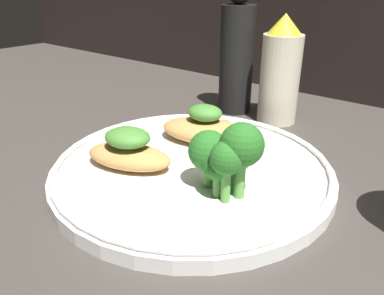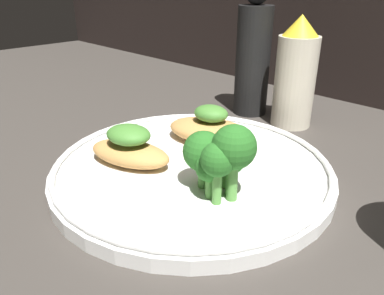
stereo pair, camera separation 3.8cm
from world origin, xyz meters
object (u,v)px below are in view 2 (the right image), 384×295
Objects in this scene: plate at (192,168)px; pepper_grinder at (253,57)px; sauce_bottle at (296,75)px; broccoli_bunch at (220,155)px.

pepper_grinder is at bearing 111.82° from plate.
plate is 23.60cm from pepper_grinder.
plate is 1.94× the size of sauce_bottle.
plate is at bearing -68.18° from pepper_grinder.
sauce_bottle is (-6.80, 23.07, 1.80)cm from broccoli_bunch.
broccoli_bunch is 27.23cm from pepper_grinder.
pepper_grinder reaches higher than plate.
broccoli_bunch is 0.47× the size of sauce_bottle.
sauce_bottle is at bearing 92.80° from plate.
pepper_grinder is (-14.09, 23.07, 3.24)cm from broccoli_bunch.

